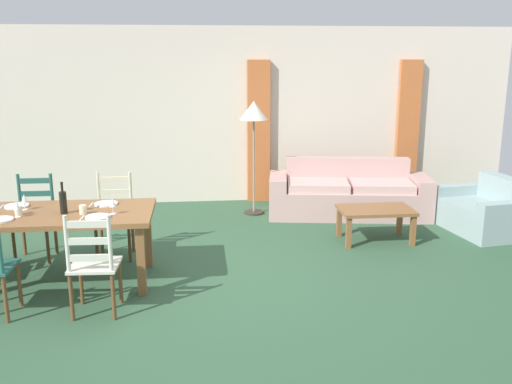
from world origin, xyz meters
TOP-DOWN VIEW (x-y plane):
  - ground_plane at (0.00, 0.00)m, footprint 9.60×9.60m
  - wall_far at (0.00, 3.30)m, footprint 9.60×0.16m
  - curtain_panel_left at (0.76, 3.16)m, footprint 0.35×0.08m
  - curtain_panel_right at (3.16, 3.16)m, footprint 0.35×0.08m
  - dining_table at (-1.60, 0.05)m, footprint 1.90×0.96m
  - dining_chair_near_right at (-1.12, -0.72)m, footprint 0.44×0.42m
  - dining_chair_far_left at (-2.04, 0.84)m, footprint 0.43×0.41m
  - dining_chair_far_right at (-1.15, 0.82)m, footprint 0.42×0.40m
  - dinner_plate_near_left at (-2.05, -0.20)m, footprint 0.24×0.24m
  - dinner_plate_near_right at (-1.15, -0.20)m, footprint 0.24×0.24m
  - fork_near_right at (-1.30, -0.20)m, footprint 0.02×0.17m
  - dinner_plate_far_left at (-2.05, 0.30)m, footprint 0.24×0.24m
  - fork_far_left at (-2.20, 0.30)m, footprint 0.03×0.17m
  - dinner_plate_far_right at (-1.15, 0.30)m, footprint 0.24×0.24m
  - fork_far_right at (-1.30, 0.30)m, footprint 0.03×0.17m
  - wine_bottle at (-1.51, -0.00)m, footprint 0.07×0.07m
  - wine_glass_near_left at (-1.92, -0.09)m, footprint 0.06×0.06m
  - wine_glass_near_right at (-1.02, -0.07)m, footprint 0.06×0.06m
  - wine_glass_far_left at (-1.93, 0.18)m, footprint 0.06×0.06m
  - coffee_cup_primary at (-1.32, -0.04)m, footprint 0.07×0.07m
  - coffee_cup_secondary at (-1.94, -0.01)m, footprint 0.07×0.07m
  - couch at (1.97, 2.24)m, footprint 2.37×1.13m
  - coffee_table at (1.99, 1.02)m, footprint 0.90×0.56m
  - armchair_upholstered at (3.58, 1.28)m, footprint 0.97×1.27m
  - standing_lamp at (0.61, 2.42)m, footprint 0.40×0.40m

SIDE VIEW (x-z plane):
  - ground_plane at x=0.00m, z-range -0.02..0.00m
  - armchair_upholstered at x=3.58m, z-range -0.11..0.61m
  - couch at x=1.97m, z-range -0.11..0.69m
  - coffee_table at x=1.99m, z-range 0.15..0.57m
  - dining_chair_near_right at x=-1.12m, z-range 0.00..0.96m
  - dining_chair_far_left at x=-2.04m, z-range 0.00..0.96m
  - dining_chair_far_right at x=-1.15m, z-range 0.00..0.96m
  - dining_table at x=-1.60m, z-range 0.29..1.04m
  - fork_near_right at x=-1.30m, z-range 0.75..0.76m
  - fork_far_left at x=-2.20m, z-range 0.75..0.76m
  - fork_far_right at x=-1.30m, z-range 0.75..0.76m
  - dinner_plate_near_left at x=-2.05m, z-range 0.75..0.77m
  - dinner_plate_near_right at x=-1.15m, z-range 0.75..0.77m
  - dinner_plate_far_left at x=-2.05m, z-range 0.75..0.77m
  - dinner_plate_far_right at x=-1.15m, z-range 0.75..0.77m
  - coffee_cup_primary at x=-1.32m, z-range 0.75..0.84m
  - coffee_cup_secondary at x=-1.94m, z-range 0.75..0.84m
  - wine_glass_near_left at x=-1.92m, z-range 0.78..0.94m
  - wine_glass_near_right at x=-1.02m, z-range 0.78..0.94m
  - wine_glass_far_left at x=-1.93m, z-range 0.78..0.94m
  - wine_bottle at x=-1.51m, z-range 0.71..1.03m
  - curtain_panel_left at x=0.76m, z-range 0.00..2.20m
  - curtain_panel_right at x=3.16m, z-range 0.00..2.20m
  - wall_far at x=0.00m, z-range 0.00..2.70m
  - standing_lamp at x=0.61m, z-range 0.59..2.23m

